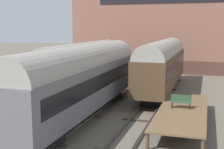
# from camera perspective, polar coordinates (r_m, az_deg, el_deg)

# --- Properties ---
(ground_plane) EXTENTS (200.00, 200.00, 0.00)m
(ground_plane) POSITION_cam_1_polar(r_m,az_deg,el_deg) (21.10, -8.01, -9.76)
(ground_plane) COLOR #60594C
(track_left) EXTENTS (2.60, 60.00, 0.26)m
(track_left) POSITION_cam_1_polar(r_m,az_deg,el_deg) (23.11, -17.63, -8.08)
(track_left) COLOR #4C4742
(track_left) RESTS_ON ground
(track_middle) EXTENTS (2.60, 60.00, 0.26)m
(track_middle) POSITION_cam_1_polar(r_m,az_deg,el_deg) (21.06, -8.01, -9.39)
(track_middle) COLOR #4C4742
(track_middle) RESTS_ON ground
(track_right) EXTENTS (2.60, 60.00, 0.26)m
(track_right) POSITION_cam_1_polar(r_m,az_deg,el_deg) (19.71, 3.36, -10.60)
(track_right) COLOR #4C4742
(track_right) RESTS_ON ground
(train_car_grey) EXTENTS (3.02, 18.70, 5.37)m
(train_car_grey) POSITION_cam_1_polar(r_m,az_deg,el_deg) (22.74, -5.33, -0.42)
(train_car_grey) COLOR black
(train_car_grey) RESTS_ON ground
(train_car_maroon) EXTENTS (2.94, 17.77, 5.01)m
(train_car_maroon) POSITION_cam_1_polar(r_m,az_deg,el_deg) (33.80, -5.26, 2.18)
(train_car_maroon) COLOR black
(train_car_maroon) RESTS_ON ground
(train_car_brown) EXTENTS (2.88, 17.51, 5.34)m
(train_car_brown) POSITION_cam_1_polar(r_m,az_deg,el_deg) (32.35, 9.27, 2.18)
(train_car_brown) COLOR black
(train_car_brown) RESTS_ON ground
(station_platform) EXTENTS (3.20, 10.52, 1.06)m
(station_platform) POSITION_cam_1_polar(r_m,az_deg,el_deg) (21.92, 12.80, -6.52)
(station_platform) COLOR brown
(station_platform) RESTS_ON ground
(bench) EXTENTS (1.40, 0.40, 0.91)m
(bench) POSITION_cam_1_polar(r_m,az_deg,el_deg) (22.27, 12.51, -4.76)
(bench) COLOR #2D4C33
(bench) RESTS_ON station_platform
(person_worker) EXTENTS (0.32, 0.32, 1.84)m
(person_worker) POSITION_cam_1_polar(r_m,az_deg,el_deg) (21.01, -16.01, -6.92)
(person_worker) COLOR #282833
(person_worker) RESTS_ON ground
(warehouse_building) EXTENTS (30.65, 14.01, 19.26)m
(warehouse_building) POSITION_cam_1_polar(r_m,az_deg,el_deg) (52.02, 11.97, 11.75)
(warehouse_building) COLOR #4F342A
(warehouse_building) RESTS_ON ground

